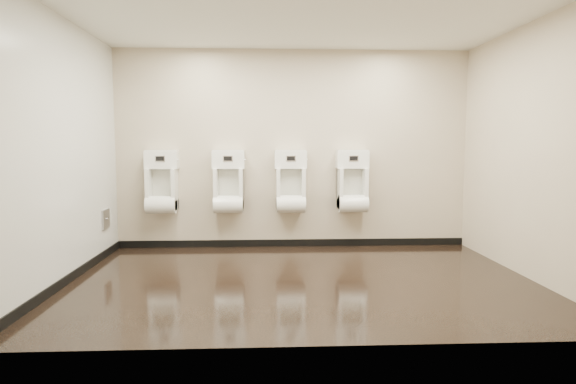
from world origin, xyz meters
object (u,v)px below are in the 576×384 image
(urinal_0, at_px, (162,187))
(urinal_2, at_px, (291,186))
(urinal_1, at_px, (229,186))
(urinal_3, at_px, (352,186))
(access_panel, at_px, (106,219))

(urinal_0, bearing_deg, urinal_2, 0.00)
(urinal_1, xyz_separation_m, urinal_3, (1.74, 0.00, 0.00))
(access_panel, bearing_deg, urinal_3, 6.82)
(urinal_1, height_order, urinal_2, same)
(access_panel, xyz_separation_m, urinal_2, (2.44, 0.40, 0.39))
(access_panel, relative_size, urinal_3, 0.29)
(urinal_1, distance_m, urinal_3, 1.74)
(access_panel, distance_m, urinal_0, 0.86)
(access_panel, xyz_separation_m, urinal_1, (1.57, 0.40, 0.39))
(urinal_0, distance_m, urinal_1, 0.92)
(urinal_0, relative_size, urinal_3, 1.00)
(urinal_0, distance_m, urinal_3, 2.67)
(urinal_1, bearing_deg, access_panel, -165.85)
(urinal_2, bearing_deg, urinal_0, 180.00)
(urinal_2, xyz_separation_m, urinal_3, (0.88, 0.00, 0.00))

